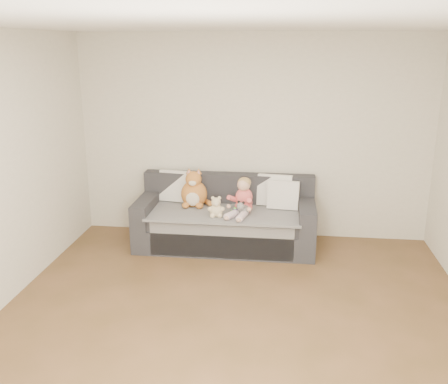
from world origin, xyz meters
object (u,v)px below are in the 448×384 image
toddler (243,199)px  sippy_cup (235,211)px  sofa (226,221)px  teddy_bear (216,208)px  plush_cat (194,192)px

toddler → sippy_cup: size_ratio=4.31×
sofa → sippy_cup: sofa is taller
sofa → teddy_bear: (-0.08, -0.30, 0.27)m
sippy_cup → plush_cat: bearing=150.7°
sofa → sippy_cup: (0.14, -0.23, 0.22)m
plush_cat → sippy_cup: 0.65m
toddler → teddy_bear: bearing=-139.0°
sofa → plush_cat: 0.55m
sofa → teddy_bear: size_ratio=8.60×
toddler → plush_cat: 0.69m
sofa → plush_cat: size_ratio=4.33×
teddy_bear → plush_cat: bearing=123.0°
toddler → sofa: bearing=161.0°
toddler → sippy_cup: toddler is taller
sofa → sippy_cup: 0.34m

